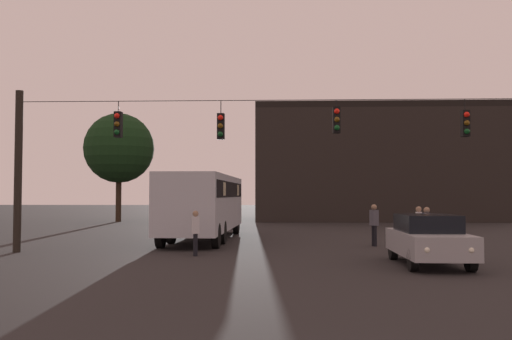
# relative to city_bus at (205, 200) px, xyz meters

# --- Properties ---
(ground_plane) EXTENTS (168.00, 168.00, 0.00)m
(ground_plane) POSITION_rel_city_bus_xyz_m (3.77, 3.03, -1.87)
(ground_plane) COLOR black
(ground_plane) RESTS_ON ground
(overhead_signal_span) EXTENTS (20.19, 0.44, 6.01)m
(overhead_signal_span) POSITION_rel_city_bus_xyz_m (3.74, -5.94, 1.68)
(overhead_signal_span) COLOR black
(overhead_signal_span) RESTS_ON ground
(city_bus) EXTENTS (2.79, 11.06, 3.00)m
(city_bus) POSITION_rel_city_bus_xyz_m (0.00, 0.00, 0.00)
(city_bus) COLOR #B7BCC6
(city_bus) RESTS_ON ground
(car_near_right) EXTENTS (1.85, 4.36, 1.52)m
(car_near_right) POSITION_rel_city_bus_xyz_m (7.99, -9.15, -1.07)
(car_near_right) COLOR #99999E
(car_near_right) RESTS_ON ground
(car_far_left) EXTENTS (1.84, 4.35, 1.52)m
(car_far_left) POSITION_rel_city_bus_xyz_m (-0.26, 9.63, -1.07)
(car_far_left) COLOR black
(car_far_left) RESTS_ON ground
(pedestrian_crossing_left) EXTENTS (0.32, 0.41, 1.57)m
(pedestrian_crossing_left) POSITION_rel_city_bus_xyz_m (0.59, -6.91, -0.99)
(pedestrian_crossing_left) COLOR black
(pedestrian_crossing_left) RESTS_ON ground
(pedestrian_crossing_center) EXTENTS (0.34, 0.42, 1.72)m
(pedestrian_crossing_center) POSITION_rel_city_bus_xyz_m (7.42, -2.99, -0.89)
(pedestrian_crossing_center) COLOR black
(pedestrian_crossing_center) RESTS_ON ground
(pedestrian_crossing_right) EXTENTS (0.28, 0.38, 1.67)m
(pedestrian_crossing_right) POSITION_rel_city_bus_xyz_m (8.90, -5.54, -0.92)
(pedestrian_crossing_right) COLOR black
(pedestrian_crossing_right) RESTS_ON ground
(pedestrian_near_bus) EXTENTS (0.33, 0.41, 1.66)m
(pedestrian_near_bus) POSITION_rel_city_bus_xyz_m (9.03, -3.85, -0.93)
(pedestrian_near_bus) COLOR black
(pedestrian_near_bus) RESTS_ON ground
(corner_building) EXTENTS (19.49, 10.52, 9.31)m
(corner_building) POSITION_rel_city_bus_xyz_m (11.47, 21.72, 2.79)
(corner_building) COLOR black
(corner_building) RESTS_ON ground
(tree_left_silhouette) EXTENTS (5.47, 5.47, 8.51)m
(tree_left_silhouette) POSITION_rel_city_bus_xyz_m (-9.03, 17.23, 3.90)
(tree_left_silhouette) COLOR #2D2116
(tree_left_silhouette) RESTS_ON ground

